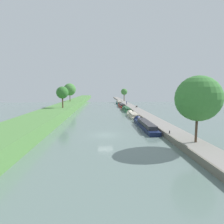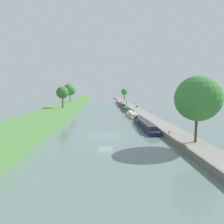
# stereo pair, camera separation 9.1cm
# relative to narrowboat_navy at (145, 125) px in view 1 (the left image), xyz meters

# --- Properties ---
(ground_plane) EXTENTS (160.00, 160.00, 0.00)m
(ground_plane) POSITION_rel_narrowboat_navy_xyz_m (-8.08, -5.88, -0.59)
(ground_plane) COLOR slate
(left_grassy_bank) EXTENTS (7.67, 260.00, 2.29)m
(left_grassy_bank) POSITION_rel_narrowboat_navy_xyz_m (-21.62, -5.88, 0.56)
(left_grassy_bank) COLOR #518442
(left_grassy_bank) RESTS_ON ground_plane
(right_towpath) EXTENTS (3.54, 260.00, 0.82)m
(right_towpath) POSITION_rel_narrowboat_navy_xyz_m (3.39, -5.88, -0.18)
(right_towpath) COLOR gray
(right_towpath) RESTS_ON ground_plane
(stone_quay) EXTENTS (0.25, 260.00, 0.87)m
(stone_quay) POSITION_rel_narrowboat_navy_xyz_m (1.50, -5.88, -0.15)
(stone_quay) COLOR #6B665B
(stone_quay) RESTS_ON ground_plane
(narrowboat_navy) EXTENTS (1.94, 15.50, 1.99)m
(narrowboat_navy) POSITION_rel_narrowboat_navy_xyz_m (0.00, 0.00, 0.00)
(narrowboat_navy) COLOR #141E42
(narrowboat_navy) RESTS_ON ground_plane
(narrowboat_cream) EXTENTS (2.10, 11.45, 1.99)m
(narrowboat_cream) POSITION_rel_narrowboat_navy_xyz_m (0.03, 15.11, -0.12)
(narrowboat_cream) COLOR beige
(narrowboat_cream) RESTS_ON ground_plane
(narrowboat_green) EXTENTS (1.82, 13.88, 1.83)m
(narrowboat_green) POSITION_rel_narrowboat_navy_xyz_m (0.15, 29.06, -0.03)
(narrowboat_green) COLOR #1E6033
(narrowboat_green) RESTS_ON ground_plane
(narrowboat_red) EXTENTS (2.00, 13.63, 2.05)m
(narrowboat_red) POSITION_rel_narrowboat_navy_xyz_m (0.03, 44.22, 0.01)
(narrowboat_red) COLOR maroon
(narrowboat_red) RESTS_ON ground_plane
(narrowboat_teal) EXTENTS (1.95, 14.05, 2.12)m
(narrowboat_teal) POSITION_rel_narrowboat_navy_xyz_m (0.16, 58.83, 0.05)
(narrowboat_teal) COLOR #195B60
(narrowboat_teal) RESTS_ON ground_plane
(tree_rightbank_near) EXTENTS (5.83, 5.83, 8.65)m
(tree_rightbank_near) POSITION_rel_narrowboat_navy_xyz_m (3.63, -13.61, 5.97)
(tree_rightbank_near) COLOR #4C3828
(tree_rightbank_near) RESTS_ON right_towpath
(tree_rightbank_midnear) EXTENTS (3.63, 3.63, 7.10)m
(tree_rightbank_midnear) POSITION_rel_narrowboat_navy_xyz_m (4.23, 70.09, 5.46)
(tree_rightbank_midnear) COLOR brown
(tree_rightbank_midnear) RESTS_ON right_towpath
(tree_leftbank_downstream) EXTENTS (3.49, 3.49, 6.16)m
(tree_leftbank_downstream) POSITION_rel_narrowboat_navy_xyz_m (-20.01, 18.11, 6.08)
(tree_leftbank_downstream) COLOR brown
(tree_leftbank_downstream) RESTS_ON left_grassy_bank
(tree_leftbank_upstream) EXTENTS (5.24, 5.24, 7.82)m
(tree_leftbank_upstream) POSITION_rel_narrowboat_navy_xyz_m (-22.47, 45.57, 6.89)
(tree_leftbank_upstream) COLOR #4C3828
(tree_leftbank_upstream) RESTS_ON left_grassy_bank
(person_walking) EXTENTS (0.34, 0.34, 1.66)m
(person_walking) POSITION_rel_narrowboat_navy_xyz_m (2.40, 45.67, 1.11)
(person_walking) COLOR #282D42
(person_walking) RESTS_ON right_towpath
(mooring_bollard_near) EXTENTS (0.16, 0.16, 0.45)m
(mooring_bollard_near) POSITION_rel_narrowboat_navy_xyz_m (1.92, -8.74, 0.46)
(mooring_bollard_near) COLOR black
(mooring_bollard_near) RESTS_ON right_towpath
(mooring_bollard_far) EXTENTS (0.16, 0.16, 0.45)m
(mooring_bollard_far) POSITION_rel_narrowboat_navy_xyz_m (1.92, 65.05, 0.46)
(mooring_bollard_far) COLOR black
(mooring_bollard_far) RESTS_ON right_towpath
(park_bench) EXTENTS (0.44, 1.50, 0.47)m
(park_bench) POSITION_rel_narrowboat_navy_xyz_m (4.71, 33.79, 0.58)
(park_bench) COLOR #333338
(park_bench) RESTS_ON right_towpath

